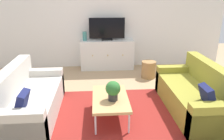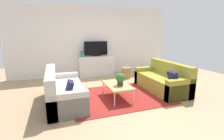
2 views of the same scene
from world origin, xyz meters
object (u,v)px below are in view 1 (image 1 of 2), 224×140
wicker_basket (149,70)px  tv_console (107,54)px  potted_plant (113,90)px  flat_screen_tv (107,29)px  coffee_table (110,99)px  couch_right_side (197,96)px  couch_left_side (27,101)px  glass_vase (85,36)px

wicker_basket → tv_console: bearing=141.3°
potted_plant → flat_screen_tv: 2.69m
coffee_table → wicker_basket: size_ratio=2.39×
couch_right_side → flat_screen_tv: bearing=120.7°
tv_console → potted_plant: bearing=-91.1°
couch_left_side → coffee_table: (1.36, -0.14, 0.07)m
tv_console → flat_screen_tv: bearing=90.0°
potted_plant → coffee_table: bearing=109.9°
couch_right_side → wicker_basket: 1.68m
tv_console → glass_vase: 0.77m
flat_screen_tv → coffee_table: bearing=-91.9°
coffee_table → tv_console: (0.09, 2.52, 0.04)m
couch_left_side → couch_right_side: bearing=0.0°
potted_plant → tv_console: (0.05, 2.62, -0.16)m
couch_right_side → potted_plant: bearing=-170.7°
couch_right_side → flat_screen_tv: (-1.42, 2.39, 0.78)m
coffee_table → glass_vase: glass_vase is taller
potted_plant → wicker_basket: potted_plant is taller
couch_right_side → wicker_basket: (-0.46, 1.61, -0.08)m
couch_left_side → potted_plant: 1.44m
tv_console → flat_screen_tv: flat_screen_tv is taller
coffee_table → tv_console: size_ratio=0.69×
glass_vase → wicker_basket: bearing=-26.5°
couch_left_side → flat_screen_tv: size_ratio=1.93×
couch_right_side → glass_vase: glass_vase is taller
potted_plant → glass_vase: 2.69m
flat_screen_tv → glass_vase: bearing=-178.0°
flat_screen_tv → wicker_basket: size_ratio=2.27×
couch_right_side → flat_screen_tv: 2.89m
couch_left_side → couch_right_side: same height
tv_console → wicker_basket: tv_console is taller
flat_screen_tv → glass_vase: size_ratio=3.99×
potted_plant → tv_console: bearing=88.9°
coffee_table → glass_vase: size_ratio=4.20×
coffee_table → glass_vase: 2.62m
couch_right_side → coffee_table: size_ratio=1.83×
wicker_basket → couch_left_side: bearing=-146.2°
couch_right_side → glass_vase: size_ratio=7.70×
coffee_table → tv_console: 2.52m
couch_left_side → potted_plant: bearing=-9.8°
couch_right_side → potted_plant: 1.51m
couch_left_side → coffee_table: couch_left_side is taller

